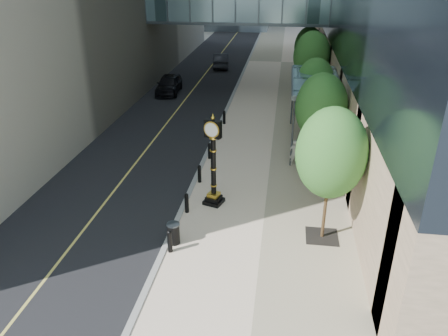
{
  "coord_description": "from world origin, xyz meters",
  "views": [
    {
      "loc": [
        1.6,
        -13.44,
        10.94
      ],
      "look_at": [
        -1.05,
        5.21,
        2.04
      ],
      "focal_mm": 35.0,
      "sensor_mm": 36.0,
      "label": 1
    }
  ],
  "objects_px": {
    "pedestrian": "(294,153)",
    "car_near": "(169,84)",
    "car_far": "(221,60)",
    "trash_bin": "(174,234)",
    "street_clock": "(213,167)"
  },
  "relations": [
    {
      "from": "trash_bin",
      "to": "car_near",
      "type": "distance_m",
      "value": 24.01
    },
    {
      "from": "car_near",
      "to": "car_far",
      "type": "height_order",
      "value": "car_near"
    },
    {
      "from": "pedestrian",
      "to": "car_near",
      "type": "xyz_separation_m",
      "value": [
        -11.3,
        14.49,
        -0.02
      ]
    },
    {
      "from": "car_near",
      "to": "trash_bin",
      "type": "bearing_deg",
      "value": -78.88
    },
    {
      "from": "street_clock",
      "to": "car_near",
      "type": "relative_size",
      "value": 0.94
    },
    {
      "from": "trash_bin",
      "to": "pedestrian",
      "type": "bearing_deg",
      "value": 59.74
    },
    {
      "from": "street_clock",
      "to": "pedestrian",
      "type": "bearing_deg",
      "value": 70.28
    },
    {
      "from": "trash_bin",
      "to": "car_far",
      "type": "distance_m",
      "value": 34.77
    },
    {
      "from": "pedestrian",
      "to": "car_near",
      "type": "height_order",
      "value": "car_near"
    },
    {
      "from": "trash_bin",
      "to": "car_near",
      "type": "bearing_deg",
      "value": 105.03
    },
    {
      "from": "car_near",
      "to": "car_far",
      "type": "xyz_separation_m",
      "value": [
        3.14,
        11.44,
        -0.02
      ]
    },
    {
      "from": "street_clock",
      "to": "car_near",
      "type": "xyz_separation_m",
      "value": [
        -7.36,
        19.57,
        -1.19
      ]
    },
    {
      "from": "car_far",
      "to": "pedestrian",
      "type": "bearing_deg",
      "value": 99.59
    },
    {
      "from": "pedestrian",
      "to": "car_far",
      "type": "bearing_deg",
      "value": -90.33
    },
    {
      "from": "trash_bin",
      "to": "car_near",
      "type": "xyz_separation_m",
      "value": [
        -6.23,
        23.19,
        0.33
      ]
    }
  ]
}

